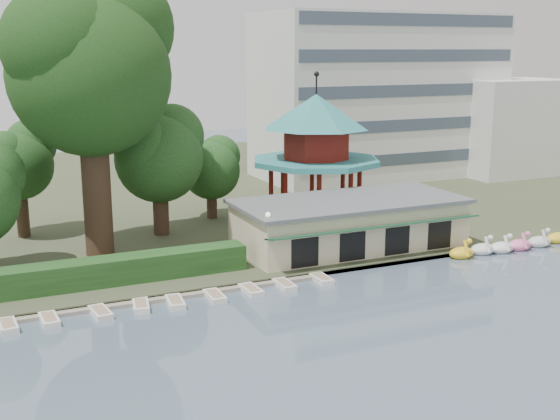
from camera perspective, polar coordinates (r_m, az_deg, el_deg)
ground_plane at (r=35.55m, az=9.33°, el=-14.22°), size 220.00×220.00×0.00m
shore at (r=81.71m, az=-11.17°, el=1.46°), size 220.00×70.00×0.40m
embankment at (r=49.62m, az=-1.78°, el=-5.85°), size 220.00×0.60×0.30m
dock at (r=46.56m, az=-15.63°, el=-7.67°), size 34.00×1.60×0.24m
boathouse at (r=57.29m, az=5.66°, el=-1.02°), size 18.60×9.39×3.90m
pavilion at (r=65.94m, az=2.92°, el=5.40°), size 12.40×12.40×13.50m
office_building at (r=90.79m, az=9.74°, el=8.72°), size 38.00×18.00×20.00m
hedge at (r=49.00m, az=-19.80°, el=-5.46°), size 30.00×2.00×1.80m
lamp_post at (r=50.76m, az=-0.98°, el=-1.65°), size 0.36×0.36×4.28m
big_tree at (r=55.07m, az=-15.13°, el=11.68°), size 13.27×12.36×21.89m
small_trees at (r=57.94m, az=-19.36°, el=2.72°), size 39.32×16.44×11.17m
swan_boats at (r=61.29m, az=18.94°, el=-2.65°), size 13.87×2.14×1.92m
moored_rowboats at (r=45.35m, az=-14.70°, el=-8.09°), size 32.72×2.71×0.36m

